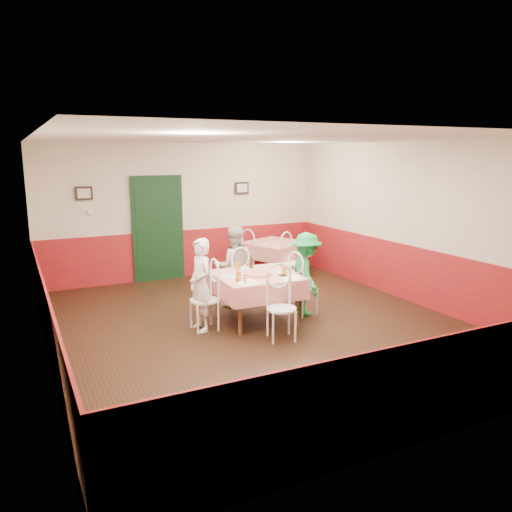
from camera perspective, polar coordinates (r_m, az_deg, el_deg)
name	(u,v)px	position (r m, az deg, el deg)	size (l,w,h in m)	color
floor	(259,325)	(7.74, 0.38, -7.92)	(7.00, 7.00, 0.00)	black
ceiling	(260,138)	(7.30, 0.41, 13.28)	(7.00, 7.00, 0.00)	white
back_wall	(185,211)	(10.61, -8.15, 5.08)	(6.00, 0.10, 2.80)	beige
front_wall	(441,294)	(4.61, 20.36, -4.08)	(6.00, 0.10, 2.80)	beige
left_wall	(40,253)	(6.63, -23.46, 0.32)	(0.10, 7.00, 2.80)	beige
right_wall	(413,223)	(9.12, 17.52, 3.60)	(0.10, 7.00, 2.80)	beige
wainscot_back	(186,253)	(10.73, -7.99, 0.29)	(6.00, 0.03, 1.00)	maroon
wainscot_front	(432,389)	(4.93, 19.47, -14.18)	(6.00, 0.03, 1.00)	maroon
wainscot_left	(48,323)	(6.85, -22.72, -7.07)	(0.03, 7.00, 1.00)	maroon
wainscot_right	(409,273)	(9.27, 17.11, -1.91)	(0.03, 7.00, 1.00)	maroon
door	(158,230)	(10.43, -11.15, 2.93)	(0.96, 0.06, 2.10)	black
picture_left	(84,193)	(10.08, -19.07, 6.79)	(0.32, 0.03, 0.26)	black
picture_right	(242,188)	(10.99, -1.63, 7.77)	(0.32, 0.03, 0.26)	black
thermostat	(91,211)	(10.12, -18.38, 4.86)	(0.10, 0.03, 0.10)	white
main_table	(256,298)	(7.80, 0.00, -4.86)	(1.22, 1.22, 0.77)	red
second_table	(275,260)	(10.58, 2.15, -0.45)	(1.12, 1.12, 0.77)	red
chair_left	(204,300)	(7.48, -5.94, -5.06)	(0.42, 0.42, 0.90)	white
chair_right	(303,288)	(8.16, 5.43, -3.62)	(0.42, 0.42, 0.90)	white
chair_far	(235,281)	(8.53, -2.41, -2.90)	(0.42, 0.42, 0.90)	white
chair_near	(281,309)	(7.05, 2.92, -6.05)	(0.42, 0.42, 0.90)	white
chair_second_a	(243,260)	(10.24, -1.54, -0.43)	(0.42, 0.42, 0.90)	white
chair_second_b	(293,263)	(9.93, 4.21, -0.84)	(0.42, 0.42, 0.90)	white
pizza	(258,274)	(7.66, 0.23, -2.08)	(0.42, 0.42, 0.03)	#B74723
plate_left	(230,277)	(7.54, -3.01, -2.37)	(0.25, 0.25, 0.01)	white
plate_right	(280,272)	(7.86, 2.81, -1.79)	(0.25, 0.25, 0.01)	white
plate_far	(245,269)	(8.04, -1.32, -1.46)	(0.25, 0.25, 0.01)	white
glass_a	(239,276)	(7.28, -1.98, -2.35)	(0.08, 0.08, 0.14)	#BF7219
glass_b	(284,271)	(7.65, 3.23, -1.72)	(0.07, 0.07, 0.13)	#BF7219
glass_c	(238,266)	(7.97, -2.06, -1.15)	(0.07, 0.07, 0.13)	#BF7219
beer_bottle	(251,262)	(8.06, -0.57, -0.73)	(0.06, 0.06, 0.21)	#381C0A
shaker_a	(244,281)	(7.15, -1.39, -2.84)	(0.04, 0.04, 0.09)	silver
shaker_b	(246,281)	(7.14, -1.15, -2.85)	(0.04, 0.04, 0.09)	silver
shaker_c	(237,279)	(7.22, -2.23, -2.70)	(0.04, 0.04, 0.09)	#B23319
menu_left	(247,282)	(7.24, -1.07, -3.00)	(0.30, 0.40, 0.00)	white
menu_right	(290,278)	(7.51, 3.91, -2.48)	(0.30, 0.40, 0.00)	white
wallet	(283,275)	(7.60, 3.08, -2.24)	(0.11, 0.09, 0.02)	black
diner_left	(201,285)	(7.39, -6.35, -3.30)	(0.51, 0.33, 1.39)	gray
diner_far	(234,266)	(8.52, -2.55, -1.20)	(0.68, 0.53, 1.40)	gray
diner_right	(306,274)	(8.13, 5.77, -2.05)	(0.87, 0.50, 1.35)	gray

